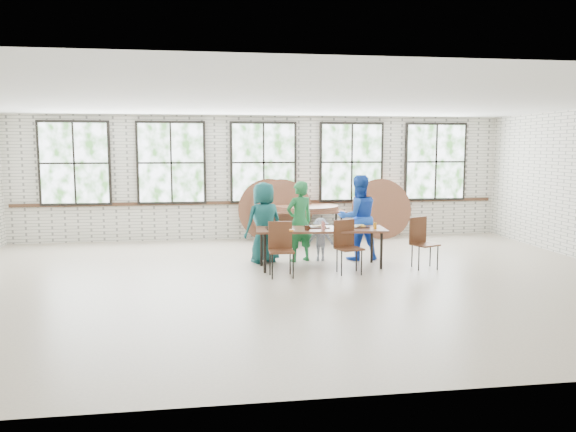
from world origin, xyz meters
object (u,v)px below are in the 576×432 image
dining_table (321,231)px  storage_table (307,213)px  chair_near_left (281,244)px  chair_near_right (347,242)px

dining_table → storage_table: 2.94m
dining_table → chair_near_left: 1.00m
dining_table → chair_near_left: chair_near_left is taller
chair_near_left → storage_table: chair_near_left is taller
chair_near_right → storage_table: chair_near_right is taller
chair_near_left → storage_table: bearing=73.8°
dining_table → chair_near_left: bearing=-141.8°
chair_near_left → storage_table: size_ratio=0.52×
dining_table → chair_near_right: (0.37, -0.48, -0.13)m
chair_near_left → chair_near_right: size_ratio=1.00×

